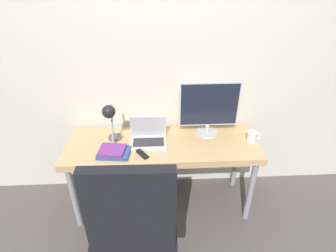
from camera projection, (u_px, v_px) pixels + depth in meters
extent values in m
plane|color=#514C47|center=(164.00, 226.00, 2.35)|extent=(12.00, 12.00, 0.00)
cube|color=beige|center=(160.00, 63.00, 2.24)|extent=(8.00, 0.05, 2.60)
cube|color=tan|center=(162.00, 146.00, 2.25)|extent=(1.63, 0.56, 0.06)
cylinder|color=gray|center=(74.00, 198.00, 2.21)|extent=(0.05, 0.05, 0.65)
cylinder|color=gray|center=(251.00, 191.00, 2.27)|extent=(0.05, 0.05, 0.65)
cylinder|color=gray|center=(86.00, 165.00, 2.59)|extent=(0.05, 0.05, 0.65)
cylinder|color=gray|center=(236.00, 160.00, 2.66)|extent=(0.05, 0.05, 0.65)
cube|color=silver|center=(149.00, 143.00, 2.22)|extent=(0.31, 0.22, 0.02)
cube|color=#2D2D33|center=(149.00, 142.00, 2.21)|extent=(0.26, 0.13, 0.00)
cube|color=silver|center=(148.00, 126.00, 2.23)|extent=(0.31, 0.06, 0.22)
cube|color=silver|center=(148.00, 126.00, 2.23)|extent=(0.28, 0.05, 0.19)
cylinder|color=#B7B7BC|center=(207.00, 132.00, 2.38)|extent=(0.20, 0.20, 0.01)
cylinder|color=#B7B7BC|center=(207.00, 128.00, 2.35)|extent=(0.04, 0.04, 0.08)
cube|color=#B7B7BC|center=(209.00, 104.00, 2.24)|extent=(0.52, 0.02, 0.40)
cube|color=black|center=(210.00, 105.00, 2.23)|extent=(0.49, 0.00, 0.38)
cylinder|color=#4C4C51|center=(115.00, 137.00, 2.30)|extent=(0.12, 0.12, 0.02)
cylinder|color=#99999E|center=(112.00, 125.00, 2.15)|extent=(0.02, 0.16, 0.33)
sphere|color=black|center=(109.00, 112.00, 2.01)|extent=(0.10, 0.10, 0.10)
sphere|color=black|center=(153.00, 230.00, 2.29)|extent=(0.05, 0.05, 0.05)
cylinder|color=black|center=(147.00, 244.00, 2.16)|extent=(0.13, 0.29, 0.03)
sphere|color=black|center=(113.00, 241.00, 2.19)|extent=(0.05, 0.05, 0.05)
cylinder|color=black|center=(126.00, 250.00, 2.11)|extent=(0.25, 0.20, 0.03)
cylinder|color=#2D2D33|center=(139.00, 242.00, 1.93)|extent=(0.04, 0.04, 0.39)
cube|color=black|center=(137.00, 220.00, 1.81)|extent=(0.55, 0.52, 0.09)
cube|color=black|center=(130.00, 210.00, 1.45)|extent=(0.51, 0.08, 0.58)
cube|color=#334C8C|center=(114.00, 153.00, 2.09)|extent=(0.27, 0.20, 0.03)
cube|color=#753384|center=(112.00, 150.00, 2.07)|extent=(0.22, 0.20, 0.02)
cube|color=black|center=(142.00, 154.00, 2.08)|extent=(0.11, 0.13, 0.02)
cylinder|color=silver|center=(252.00, 136.00, 2.24)|extent=(0.08, 0.08, 0.10)
torus|color=silver|center=(258.00, 136.00, 2.24)|extent=(0.07, 0.01, 0.07)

